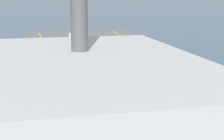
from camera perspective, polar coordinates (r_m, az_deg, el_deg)
ground_plane at (r=73.46m, az=2.08°, el=-0.83°), size 2000.00×2000.00×0.00m
carrier_deck at (r=73.41m, az=2.08°, el=-0.68°), size 184.34×45.63×0.40m
deck_stripe_foul_line at (r=77.46m, az=11.10°, el=-0.06°), size 165.76×7.68×0.01m
deck_stripe_centerline at (r=73.37m, az=2.08°, el=-0.53°), size 165.91×0.36×0.01m
deck_stripe_edge_line at (r=71.28m, az=-7.72°, el=-1.02°), size 165.72×8.50×0.01m
parked_jet_nearest at (r=38.71m, az=-4.80°, el=-8.79°), size 13.81×15.54×6.46m
parked_jet_second at (r=51.82m, az=-6.08°, el=-3.35°), size 12.46×15.86×6.29m
parked_jet_third at (r=67.16m, az=-7.76°, el=0.15°), size 12.45×16.10×5.86m
parked_jet_fourth at (r=82.40m, az=-8.11°, el=2.72°), size 12.53×17.03×6.46m
parked_jet_fifth at (r=96.63m, az=-9.66°, el=3.99°), size 13.75×16.29×6.12m
crew_red_vest at (r=76.15m, az=7.21°, el=0.57°), size 0.35×0.44×1.68m
crew_blue_vest at (r=85.39m, az=-2.70°, el=1.98°), size 0.45×0.46×1.73m
crew_purple_vest at (r=56.84m, az=11.56°, el=-3.65°), size 0.31×0.41×1.77m
crew_green_vest at (r=96.72m, az=5.45°, el=3.17°), size 0.46×0.45×1.69m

